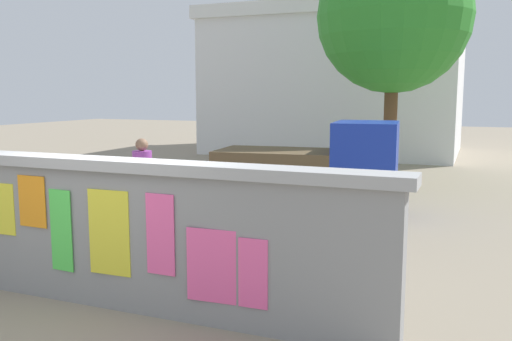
{
  "coord_description": "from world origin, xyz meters",
  "views": [
    {
      "loc": [
        3.84,
        -4.96,
        2.4
      ],
      "look_at": [
        0.66,
        2.88,
        1.21
      ],
      "focal_mm": 38.46,
      "sensor_mm": 36.0,
      "label": 1
    }
  ],
  "objects_px": {
    "motorcycle": "(249,247)",
    "bicycle_near": "(55,223)",
    "person_walking": "(143,174)",
    "tree_roadside": "(394,17)",
    "auto_rickshaw_truck": "(315,168)"
  },
  "relations": [
    {
      "from": "auto_rickshaw_truck",
      "to": "bicycle_near",
      "type": "height_order",
      "value": "auto_rickshaw_truck"
    },
    {
      "from": "person_walking",
      "to": "bicycle_near",
      "type": "bearing_deg",
      "value": -115.38
    },
    {
      "from": "auto_rickshaw_truck",
      "to": "motorcycle",
      "type": "distance_m",
      "value": 4.41
    },
    {
      "from": "auto_rickshaw_truck",
      "to": "bicycle_near",
      "type": "xyz_separation_m",
      "value": [
        -3.12,
        -3.96,
        -0.54
      ]
    },
    {
      "from": "person_walking",
      "to": "tree_roadside",
      "type": "xyz_separation_m",
      "value": [
        3.27,
        6.7,
        3.37
      ]
    },
    {
      "from": "motorcycle",
      "to": "person_walking",
      "type": "relative_size",
      "value": 1.16
    },
    {
      "from": "bicycle_near",
      "to": "person_walking",
      "type": "relative_size",
      "value": 1.03
    },
    {
      "from": "bicycle_near",
      "to": "tree_roadside",
      "type": "height_order",
      "value": "tree_roadside"
    },
    {
      "from": "bicycle_near",
      "to": "person_walking",
      "type": "height_order",
      "value": "person_walking"
    },
    {
      "from": "motorcycle",
      "to": "tree_roadside",
      "type": "height_order",
      "value": "tree_roadside"
    },
    {
      "from": "motorcycle",
      "to": "bicycle_near",
      "type": "distance_m",
      "value": 3.53
    },
    {
      "from": "auto_rickshaw_truck",
      "to": "tree_roadside",
      "type": "distance_m",
      "value": 5.49
    },
    {
      "from": "auto_rickshaw_truck",
      "to": "motorcycle",
      "type": "height_order",
      "value": "auto_rickshaw_truck"
    },
    {
      "from": "auto_rickshaw_truck",
      "to": "tree_roadside",
      "type": "relative_size",
      "value": 0.59
    },
    {
      "from": "auto_rickshaw_truck",
      "to": "tree_roadside",
      "type": "xyz_separation_m",
      "value": [
        0.84,
        4.18,
        3.45
      ]
    }
  ]
}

